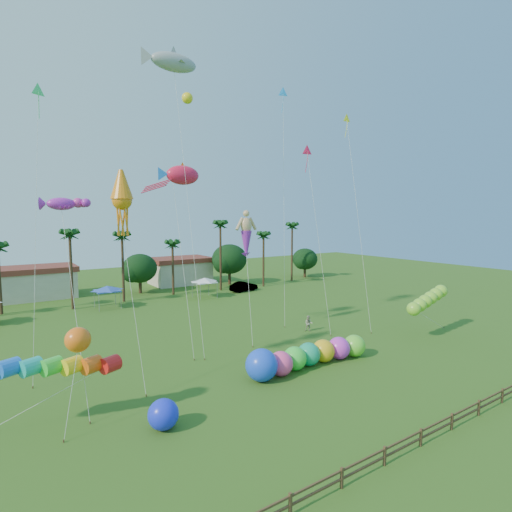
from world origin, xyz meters
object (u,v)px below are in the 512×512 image
spectator_b (309,324)px  caterpillar_inflatable (304,356)px  blue_ball (163,414)px  car_b (244,286)px

spectator_b → caterpillar_inflatable: bearing=-90.1°
spectator_b → blue_ball: (-20.22, -10.31, 0.05)m
spectator_b → blue_ball: bearing=-109.9°
car_b → spectator_b: 24.21m
spectator_b → blue_ball: size_ratio=0.95×
spectator_b → blue_ball: blue_ball is taller
car_b → caterpillar_inflatable: size_ratio=0.40×
spectator_b → caterpillar_inflatable: (-7.26, -7.75, 0.18)m
blue_ball → car_b: bearing=51.7°
caterpillar_inflatable → spectator_b: bearing=47.3°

